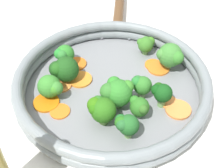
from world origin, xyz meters
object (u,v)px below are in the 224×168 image
Objects in this scene: broccoli_floret_0 at (51,88)px; broccoli_floret_10 at (126,124)px; carrot_slice_3 at (80,79)px; carrot_slice_7 at (62,86)px; broccoli_floret_8 at (146,44)px; broccoli_floret_5 at (117,92)px; carrot_slice_2 at (159,68)px; broccoli_floret_3 at (64,55)px; broccoli_floret_6 at (161,93)px; broccoli_floret_1 at (139,107)px; broccoli_floret_4 at (101,109)px; carrot_slice_1 at (46,102)px; broccoli_floret_2 at (64,69)px; carrot_slice_8 at (154,65)px; broccoli_floret_7 at (141,85)px; carrot_slice_6 at (168,102)px; skillet at (112,92)px; broccoli_floret_9 at (170,56)px; carrot_slice_0 at (178,109)px; carrot_slice_4 at (76,64)px; carrot_slice_5 at (60,111)px.

broccoli_floret_0 and broccoli_floret_10 have the same top height.
carrot_slice_3 is 1.30× the size of carrot_slice_7.
broccoli_floret_5 is at bearing 149.69° from broccoli_floret_8.
broccoli_floret_0 is at bearing 103.54° from carrot_slice_2.
broccoli_floret_3 and broccoli_floret_6 have the same top height.
broccoli_floret_1 is 0.07m from broccoli_floret_4.
carrot_slice_1 is 0.83× the size of broccoli_floret_2.
carrot_slice_8 is 0.09m from broccoli_floret_7.
carrot_slice_2 is at bearing -3.19° from carrot_slice_6.
skillet is 0.12m from carrot_slice_1.
carrot_slice_7 and carrot_slice_8 have the same top height.
broccoli_floret_5 is at bearing 3.64° from broccoli_floret_10.
carrot_slice_8 is at bearing -27.49° from broccoli_floret_10.
broccoli_floret_7 is at bearing -67.95° from broccoli_floret_5.
carrot_slice_1 is 0.16m from broccoli_floret_10.
broccoli_floret_9 is (0.09, -0.04, 0.00)m from broccoli_floret_6.
carrot_slice_3 is at bearing -71.13° from carrot_slice_7.
carrot_slice_2 is 0.98× the size of broccoli_floret_10.
carrot_slice_0 is at bearing -172.47° from broccoli_floret_8.
broccoli_floret_1 is (-0.10, -0.09, 0.02)m from carrot_slice_3.
broccoli_floret_1 is at bearing 110.92° from carrot_slice_6.
carrot_slice_4 is at bearing 36.97° from skillet.
broccoli_floret_5 reaches higher than carrot_slice_0.
broccoli_floret_2 is (0.10, 0.19, 0.03)m from carrot_slice_0.
broccoli_floret_2 reaches higher than carrot_slice_4.
broccoli_floret_9 is at bearing -84.43° from carrot_slice_7.
carrot_slice_5 is at bearing 127.86° from broccoli_floret_8.
carrot_slice_0 is 0.17m from broccoli_floret_8.
carrot_slice_7 is 0.76× the size of broccoli_floret_0.
carrot_slice_4 is 0.06m from broccoli_floret_2.
carrot_slice_0 and carrot_slice_2 have the same top height.
carrot_slice_6 is at bearing -118.50° from broccoli_floret_7.
skillet is 8.37× the size of carrot_slice_4.
broccoli_floret_0 reaches higher than carrot_slice_0.
carrot_slice_2 is 0.19m from broccoli_floret_3.
carrot_slice_2 is 0.19m from carrot_slice_7.
broccoli_floret_0 is 1.03× the size of broccoli_floret_10.
broccoli_floret_7 is at bearing 142.69° from carrot_slice_2.
carrot_slice_7 is at bearing 108.87° from carrot_slice_3.
broccoli_floret_3 is 0.78× the size of broccoli_floret_5.
carrot_slice_2 is 1.09× the size of carrot_slice_4.
carrot_slice_5 is 0.76× the size of broccoli_floret_3.
carrot_slice_4 is at bearing 33.11° from broccoli_floret_1.
carrot_slice_4 is at bearing 48.73° from carrot_slice_0.
carrot_slice_1 is at bearing 71.96° from broccoli_floret_1.
carrot_slice_2 is 0.01m from carrot_slice_8.
carrot_slice_8 is at bearing -24.13° from broccoli_floret_1.
broccoli_floret_5 reaches higher than carrot_slice_3.
broccoli_floret_1 is (-0.15, -0.10, 0.02)m from carrot_slice_4.
carrot_slice_6 and carrot_slice_7 have the same top height.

